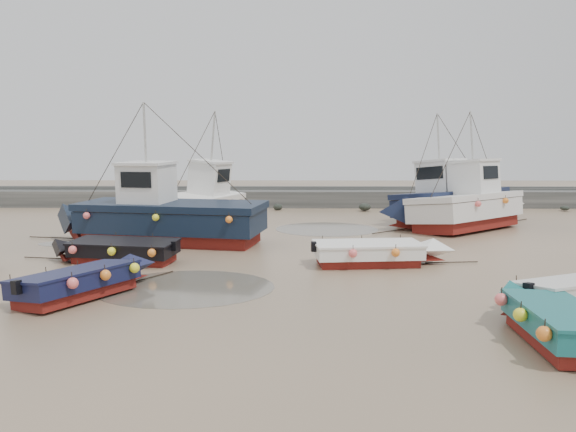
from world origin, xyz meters
The scene contains 15 objects.
ground centered at (0.00, 0.00, 0.00)m, with size 120.00×120.00×0.00m, color #9F8366.
seawall centered at (0.05, 21.99, 0.63)m, with size 60.00×4.92×1.50m.
puddle_a centered at (-2.99, -2.86, 0.00)m, with size 5.41×5.41×0.01m, color #5F584B.
puddle_b centered at (3.77, 2.08, 0.00)m, with size 3.85×3.85×0.01m, color #5F584B.
puddle_c centered at (-9.35, 5.15, 0.00)m, with size 3.65×3.65×0.01m, color #5F584B.
puddle_d centered at (1.99, 10.07, 0.00)m, with size 5.47×5.47×0.01m, color #5F584B.
dinghy_1 centered at (-5.57, -3.94, 0.55)m, with size 3.51×5.40×1.43m.
dinghy_2 centered at (5.95, -7.53, 0.56)m, with size 2.03×5.48×1.43m.
dinghy_4 centered at (-6.37, 0.97, 0.54)m, with size 6.22×2.53×1.43m.
dinghy_5 centered at (3.32, 0.61, 0.54)m, with size 6.20×2.51×1.43m.
cabin_boat_0 centered at (-5.82, 5.41, 1.30)m, with size 11.51×4.80×6.22m.
cabin_boat_1 centered at (-4.61, 10.35, 1.35)m, with size 4.62×9.65×6.22m.
cabin_boat_2 centered at (8.98, 12.40, 1.30)m, with size 9.28×8.62×6.22m.
cabin_boat_3 centered at (9.82, 10.26, 1.35)m, with size 8.38×7.66×6.22m.
person centered at (-2.01, 6.60, 0.00)m, with size 0.67×0.44×1.83m, color #141732.
Camera 1 is at (0.36, -19.50, 4.12)m, focal length 35.00 mm.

